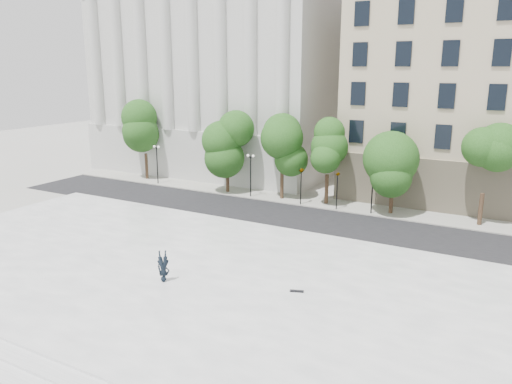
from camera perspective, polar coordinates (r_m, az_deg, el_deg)
ground at (r=31.14m, az=-11.98°, el=-11.23°), size 160.00×160.00×0.00m
plaza at (r=33.15m, az=-8.59°, el=-9.04°), size 44.00×22.00×0.45m
street at (r=45.26m, az=3.02°, el=-2.82°), size 60.00×8.00×0.02m
far_sidewalk at (r=50.51m, az=6.01°, el=-1.02°), size 60.00×4.00×0.12m
building_west at (r=69.53m, az=-2.15°, el=13.86°), size 31.50×27.65×25.60m
traffic_light_west at (r=48.19m, az=5.20°, el=2.77°), size 0.49×1.86×4.24m
traffic_light_east at (r=46.89m, az=9.32°, el=2.15°), size 0.57×1.58×4.12m
person_lying at (r=31.33m, az=-10.48°, el=-9.55°), size 1.72×2.04×0.54m
skateboard at (r=29.67m, az=4.69°, el=-11.22°), size 0.83×0.47×0.08m
plaza_steps at (r=25.92m, az=-25.54°, el=-17.62°), size 44.00×3.00×0.30m
street_trees at (r=49.49m, az=4.75°, el=4.78°), size 40.86×4.97×7.89m
lamp_posts at (r=48.47m, az=5.70°, el=2.00°), size 37.90×0.28×4.55m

